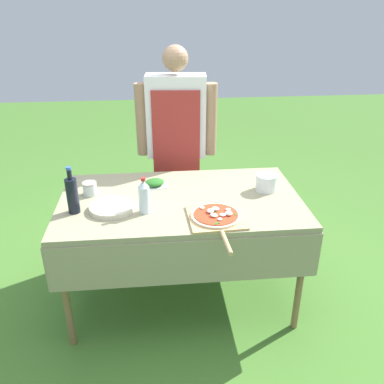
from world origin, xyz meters
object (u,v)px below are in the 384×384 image
(oil_bottle, at_px, (72,195))
(plate_stack, at_px, (112,207))
(person_cook, at_px, (177,136))
(sauce_jar, at_px, (90,189))
(mixing_tub, at_px, (266,183))
(prep_table, at_px, (181,209))
(pizza_on_peel, at_px, (217,217))
(water_bottle, at_px, (144,196))
(herb_container, at_px, (154,183))

(oil_bottle, relative_size, plate_stack, 1.06)
(person_cook, bearing_deg, sauce_jar, 49.04)
(oil_bottle, height_order, plate_stack, oil_bottle)
(mixing_tub, relative_size, sauce_jar, 1.49)
(prep_table, bearing_deg, mixing_tub, 6.58)
(sauce_jar, bearing_deg, oil_bottle, -105.49)
(person_cook, bearing_deg, pizza_on_peel, 104.49)
(water_bottle, distance_m, mixing_tub, 0.81)
(plate_stack, bearing_deg, herb_container, 50.16)
(oil_bottle, relative_size, herb_container, 1.55)
(water_bottle, relative_size, mixing_tub, 1.63)
(pizza_on_peel, relative_size, water_bottle, 2.42)
(plate_stack, bearing_deg, prep_table, 14.85)
(sauce_jar, bearing_deg, water_bottle, -37.61)
(water_bottle, distance_m, sauce_jar, 0.44)
(person_cook, relative_size, oil_bottle, 5.63)
(pizza_on_peel, xyz_separation_m, oil_bottle, (-0.81, 0.17, 0.10))
(water_bottle, xyz_separation_m, plate_stack, (-0.19, 0.05, -0.09))
(pizza_on_peel, xyz_separation_m, water_bottle, (-0.40, 0.12, 0.09))
(herb_container, bearing_deg, prep_table, -51.36)
(pizza_on_peel, bearing_deg, mixing_tub, 39.88)
(herb_container, relative_size, sauce_jar, 2.04)
(pizza_on_peel, relative_size, plate_stack, 1.98)
(person_cook, bearing_deg, prep_table, 93.04)
(pizza_on_peel, height_order, herb_container, pizza_on_peel)
(mixing_tub, distance_m, sauce_jar, 1.12)
(herb_container, height_order, plate_stack, herb_container)
(person_cook, relative_size, plate_stack, 5.98)
(water_bottle, height_order, herb_container, water_bottle)
(water_bottle, bearing_deg, pizza_on_peel, -17.21)
(pizza_on_peel, distance_m, herb_container, 0.59)
(herb_container, relative_size, mixing_tub, 1.37)
(pizza_on_peel, height_order, sauce_jar, sauce_jar)
(water_bottle, relative_size, herb_container, 1.19)
(prep_table, height_order, herb_container, herb_container)
(prep_table, height_order, oil_bottle, oil_bottle)
(person_cook, bearing_deg, plate_stack, 65.99)
(oil_bottle, distance_m, mixing_tub, 1.20)
(person_cook, relative_size, mixing_tub, 11.93)
(pizza_on_peel, distance_m, oil_bottle, 0.83)
(sauce_jar, bearing_deg, plate_stack, -54.96)
(pizza_on_peel, bearing_deg, oil_bottle, 165.49)
(mixing_tub, distance_m, plate_stack, 0.99)
(pizza_on_peel, relative_size, sauce_jar, 5.90)
(prep_table, relative_size, herb_container, 8.23)
(oil_bottle, bearing_deg, plate_stack, 2.15)
(prep_table, distance_m, pizza_on_peel, 0.35)
(pizza_on_peel, bearing_deg, sauce_jar, 149.47)
(mixing_tub, bearing_deg, person_cook, 131.27)
(water_bottle, xyz_separation_m, mixing_tub, (0.78, 0.22, -0.05))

